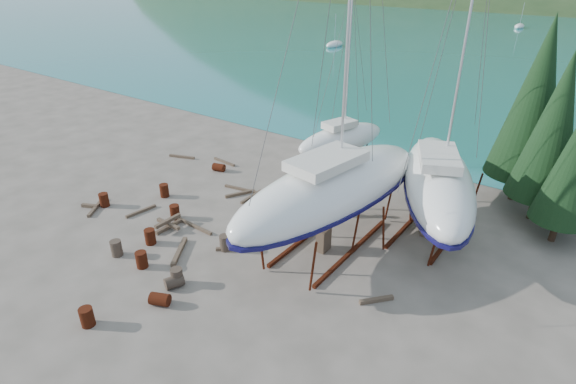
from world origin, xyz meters
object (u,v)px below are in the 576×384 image
Objects in this scene: small_sailboat_shore at (341,139)px; worker at (327,201)px; large_sailboat_far at (438,181)px; large_sailboat_near at (332,189)px.

worker is (3.27, -7.19, -1.14)m from small_sailboat_shore.
large_sailboat_far is at bearing -12.81° from small_sailboat_shore.
large_sailboat_far is 6.50m from worker.
large_sailboat_far is (3.93, 4.72, -0.30)m from large_sailboat_near.
large_sailboat_far is 1.50× the size of small_sailboat_shore.
small_sailboat_shore is 7.98m from worker.
large_sailboat_far is 10.49m from small_sailboat_shore.
large_sailboat_near is at bearing -154.64° from large_sailboat_far.
large_sailboat_near reaches higher than worker.
large_sailboat_near is 1.67× the size of small_sailboat_shore.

